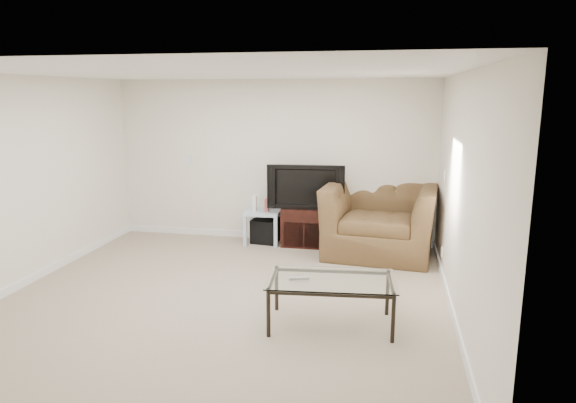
% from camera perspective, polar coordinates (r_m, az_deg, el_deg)
% --- Properties ---
extents(floor, '(5.00, 5.00, 0.00)m').
position_cam_1_polar(floor, '(5.98, -7.07, -10.63)').
color(floor, tan).
rests_on(floor, ground).
extents(ceiling, '(5.00, 5.00, 0.00)m').
position_cam_1_polar(ceiling, '(5.53, -7.75, 14.04)').
color(ceiling, white).
rests_on(ceiling, ground).
extents(wall_back, '(5.00, 0.02, 2.50)m').
position_cam_1_polar(wall_back, '(8.01, -1.70, 4.49)').
color(wall_back, silver).
rests_on(wall_back, ground).
extents(wall_left, '(0.02, 5.00, 2.50)m').
position_cam_1_polar(wall_left, '(6.84, -27.68, 1.84)').
color(wall_left, silver).
rests_on(wall_left, ground).
extents(wall_right, '(0.02, 5.00, 2.50)m').
position_cam_1_polar(wall_right, '(5.39, 18.71, 0.20)').
color(wall_right, silver).
rests_on(wall_right, ground).
extents(plate_back, '(0.12, 0.02, 0.12)m').
position_cam_1_polar(plate_back, '(8.42, -11.08, 4.64)').
color(plate_back, white).
rests_on(plate_back, wall_back).
extents(plate_right_switch, '(0.02, 0.09, 0.13)m').
position_cam_1_polar(plate_right_switch, '(6.95, 16.98, 2.83)').
color(plate_right_switch, white).
rests_on(plate_right_switch, wall_right).
extents(plate_right_outlet, '(0.02, 0.08, 0.12)m').
position_cam_1_polar(plate_right_outlet, '(6.87, 16.74, -5.40)').
color(plate_right_outlet, white).
rests_on(plate_right_outlet, wall_right).
extents(tv_stand, '(0.71, 0.50, 0.59)m').
position_cam_1_polar(tv_stand, '(7.87, 2.05, -2.72)').
color(tv_stand, black).
rests_on(tv_stand, floor).
extents(dvd_player, '(0.41, 0.29, 0.06)m').
position_cam_1_polar(dvd_player, '(7.78, 2.02, -1.39)').
color(dvd_player, black).
rests_on(dvd_player, tv_stand).
extents(television, '(1.09, 0.29, 0.67)m').
position_cam_1_polar(television, '(7.70, 2.05, 1.76)').
color(television, black).
rests_on(television, tv_stand).
extents(side_table, '(0.55, 0.55, 0.51)m').
position_cam_1_polar(side_table, '(8.01, -2.76, -2.78)').
color(side_table, silver).
rests_on(side_table, floor).
extents(subwoofer, '(0.42, 0.42, 0.38)m').
position_cam_1_polar(subwoofer, '(8.04, -2.51, -3.26)').
color(subwoofer, black).
rests_on(subwoofer, floor).
extents(game_console, '(0.07, 0.17, 0.23)m').
position_cam_1_polar(game_console, '(7.93, -3.72, -0.20)').
color(game_console, white).
rests_on(game_console, side_table).
extents(game_case, '(0.07, 0.15, 0.20)m').
position_cam_1_polar(game_case, '(7.90, -2.37, -0.36)').
color(game_case, '#CC4C4C').
rests_on(game_case, side_table).
extents(recliner, '(1.64, 1.16, 1.36)m').
position_cam_1_polar(recliner, '(7.46, 10.17, -0.71)').
color(recliner, '#4C381D').
rests_on(recliner, floor).
extents(coffee_table, '(1.32, 0.82, 0.49)m').
position_cam_1_polar(coffee_table, '(5.23, 4.78, -11.07)').
color(coffee_table, black).
rests_on(coffee_table, floor).
extents(remote, '(0.20, 0.11, 0.02)m').
position_cam_1_polar(remote, '(5.10, 1.21, -8.51)').
color(remote, '#B2B2B7').
rests_on(remote, coffee_table).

